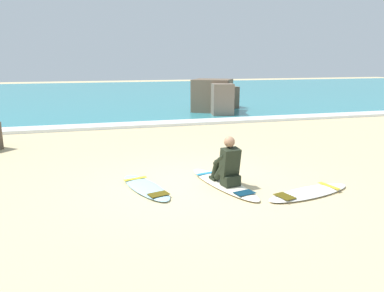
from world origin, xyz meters
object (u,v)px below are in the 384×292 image
Objects in this scene: surfboard_main at (223,183)px; surfer_seated at (228,166)px; surfboard_spare_near at (146,187)px; surfboard_spare_far at (309,192)px.

surfer_seated reaches higher than surfboard_main.
surfer_seated is 1.64m from surfboard_spare_near.
surfboard_spare_far is at bearing -31.05° from surfer_seated.
surfer_seated is at bearing -11.82° from surfboard_spare_near.
surfer_seated reaches higher than surfboard_spare_far.
surfboard_spare_far is (1.35, -0.93, 0.00)m from surfboard_main.
surfer_seated is 0.51× the size of surfboard_spare_near.
surfer_seated is 0.48× the size of surfboard_spare_far.
surfer_seated is at bearing -75.79° from surfboard_main.
surfboard_spare_far is (1.32, -0.79, -0.40)m from surfer_seated.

